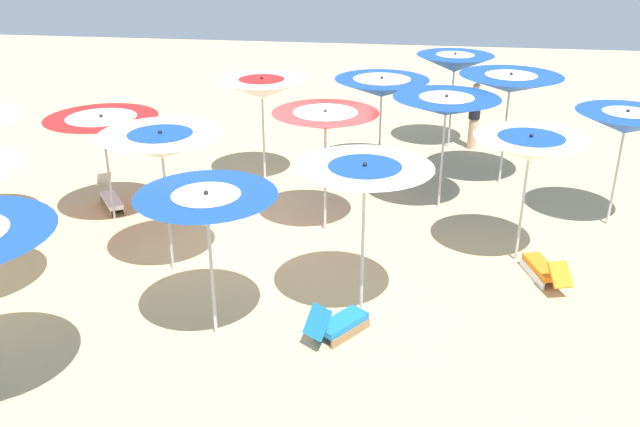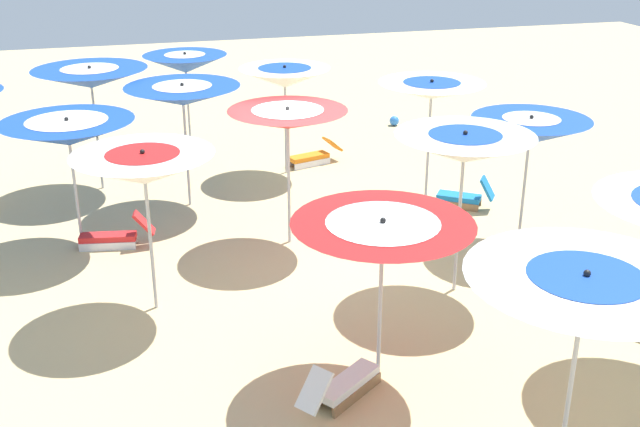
# 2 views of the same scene
# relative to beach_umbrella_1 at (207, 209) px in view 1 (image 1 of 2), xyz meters

# --- Properties ---
(ground) EXTENTS (41.68, 41.68, 0.04)m
(ground) POSITION_rel_beach_umbrella_1_xyz_m (3.58, -0.72, -2.05)
(ground) COLOR #D1B57F
(beach_umbrella_1) EXTENTS (1.97, 1.97, 2.30)m
(beach_umbrella_1) POSITION_rel_beach_umbrella_1_xyz_m (0.00, 0.00, 0.00)
(beach_umbrella_1) COLOR #B2B2B7
(beach_umbrella_1) RESTS_ON ground
(beach_umbrella_2) EXTENTS (1.99, 1.99, 2.50)m
(beach_umbrella_2) POSITION_rel_beach_umbrella_1_xyz_m (0.89, -2.08, 0.26)
(beach_umbrella_2) COLOR #B2B2B7
(beach_umbrella_2) RESTS_ON ground
(beach_umbrella_3) EXTENTS (1.92, 1.92, 2.37)m
(beach_umbrella_3) POSITION_rel_beach_umbrella_1_xyz_m (3.08, -4.70, 0.08)
(beach_umbrella_3) COLOR #B2B2B7
(beach_umbrella_3) RESTS_ON ground
(beach_umbrella_4) EXTENTS (1.90, 1.90, 2.37)m
(beach_umbrella_4) POSITION_rel_beach_umbrella_1_xyz_m (4.93, -6.70, 0.08)
(beach_umbrella_4) COLOR #B2B2B7
(beach_umbrella_4) RESTS_ON ground
(beach_umbrella_6) EXTENTS (2.03, 2.03, 2.55)m
(beach_umbrella_6) POSITION_rel_beach_umbrella_1_xyz_m (1.82, 1.30, 0.26)
(beach_umbrella_6) COLOR #B2B2B7
(beach_umbrella_6) RESTS_ON ground
(beach_umbrella_7) EXTENTS (1.99, 1.99, 2.44)m
(beach_umbrella_7) POSITION_rel_beach_umbrella_1_xyz_m (3.86, -1.11, 0.19)
(beach_umbrella_7) COLOR #B2B2B7
(beach_umbrella_7) RESTS_ON ground
(beach_umbrella_8) EXTENTS (2.16, 2.16, 2.43)m
(beach_umbrella_8) POSITION_rel_beach_umbrella_1_xyz_m (5.34, -3.35, 0.16)
(beach_umbrella_8) COLOR #B2B2B7
(beach_umbrella_8) RESTS_ON ground
(beach_umbrella_9) EXTENTS (2.25, 2.25, 2.56)m
(beach_umbrella_9) POSITION_rel_beach_umbrella_1_xyz_m (6.98, -4.76, 0.28)
(beach_umbrella_9) COLOR #B2B2B7
(beach_umbrella_9) RESTS_ON ground
(beach_umbrella_11) EXTENTS (2.17, 2.17, 2.20)m
(beach_umbrella_11) POSITION_rel_beach_umbrella_1_xyz_m (3.75, 3.23, -0.05)
(beach_umbrella_11) COLOR #B2B2B7
(beach_umbrella_11) RESTS_ON ground
(beach_umbrella_12) EXTENTS (1.97, 1.97, 2.45)m
(beach_umbrella_12) POSITION_rel_beach_umbrella_1_xyz_m (6.30, 0.65, 0.14)
(beach_umbrella_12) COLOR #B2B2B7
(beach_umbrella_12) RESTS_ON ground
(beach_umbrella_13) EXTENTS (2.19, 2.19, 2.29)m
(beach_umbrella_13) POSITION_rel_beach_umbrella_1_xyz_m (7.37, -1.94, 0.00)
(beach_umbrella_13) COLOR #B2B2B7
(beach_umbrella_13) RESTS_ON ground
(beach_umbrella_14) EXTENTS (1.96, 1.96, 2.50)m
(beach_umbrella_14) POSITION_rel_beach_umbrella_1_xyz_m (9.44, -3.66, 0.20)
(beach_umbrella_14) COLOR #B2B2B7
(beach_umbrella_14) RESTS_ON ground
(lounger_0) EXTENTS (1.09, 0.93, 0.65)m
(lounger_0) POSITION_rel_beach_umbrella_1_xyz_m (0.21, -1.80, -1.82)
(lounger_0) COLOR olive
(lounger_0) RESTS_ON ground
(lounger_2) EXTENTS (1.25, 1.02, 0.64)m
(lounger_2) POSITION_rel_beach_umbrella_1_xyz_m (4.31, 3.54, -1.82)
(lounger_2) COLOR olive
(lounger_2) RESTS_ON ground
(lounger_3) EXTENTS (1.33, 0.69, 0.56)m
(lounger_3) POSITION_rel_beach_umbrella_1_xyz_m (2.38, -5.08, -1.83)
(lounger_3) COLOR silver
(lounger_3) RESTS_ON ground
(lounger_4) EXTENTS (1.32, 0.52, 0.63)m
(lounger_4) POSITION_rel_beach_umbrella_1_xyz_m (6.83, -1.70, -1.83)
(lounger_4) COLOR silver
(lounger_4) RESTS_ON ground
(beachgoer_0) EXTENTS (0.30, 0.30, 1.75)m
(beachgoer_0) POSITION_rel_beach_umbrella_1_xyz_m (9.38, -4.26, -1.11)
(beachgoer_0) COLOR #D8A87F
(beachgoer_0) RESTS_ON ground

